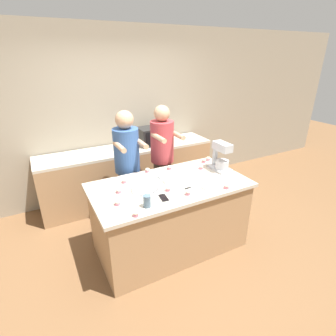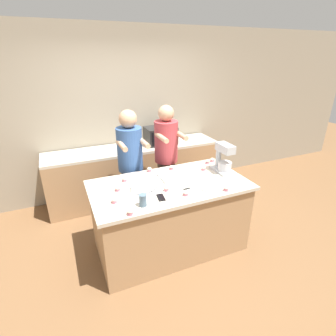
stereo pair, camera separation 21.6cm
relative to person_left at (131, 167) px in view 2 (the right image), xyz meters
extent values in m
plane|color=brown|center=(0.26, -0.70, -0.87)|extent=(16.00, 16.00, 0.00)
cube|color=gray|center=(0.26, 1.06, 0.48)|extent=(10.00, 0.06, 2.70)
cube|color=#A87F56|center=(0.26, -0.70, -0.44)|extent=(1.74, 0.91, 0.85)
cube|color=beige|center=(0.26, -0.70, 0.00)|extent=(1.82, 0.96, 0.04)
cube|color=#A87F56|center=(0.26, 0.71, -0.44)|extent=(2.80, 0.60, 0.85)
cube|color=beige|center=(0.26, 0.71, 0.01)|extent=(2.80, 0.60, 0.04)
cylinder|color=#232328|center=(0.00, 0.00, -0.45)|extent=(0.26, 0.26, 0.83)
cylinder|color=#335693|center=(0.00, 0.00, 0.25)|extent=(0.33, 0.33, 0.58)
sphere|color=tan|center=(0.00, 0.00, 0.66)|extent=(0.23, 0.23, 0.23)
cylinder|color=tan|center=(-0.14, -0.17, 0.38)|extent=(0.06, 0.34, 0.06)
cylinder|color=tan|center=(0.14, -0.17, 0.38)|extent=(0.06, 0.34, 0.06)
cylinder|color=brown|center=(0.52, 0.00, -0.43)|extent=(0.25, 0.25, 0.87)
cylinder|color=#A8383D|center=(0.52, 0.00, 0.29)|extent=(0.32, 0.32, 0.57)
sphere|color=tan|center=(0.52, 0.00, 0.69)|extent=(0.21, 0.21, 0.21)
cylinder|color=tan|center=(0.38, -0.17, 0.42)|extent=(0.06, 0.34, 0.06)
cylinder|color=tan|center=(0.66, -0.17, 0.42)|extent=(0.06, 0.34, 0.06)
cube|color=#B2B7BC|center=(1.03, -0.65, 0.04)|extent=(0.20, 0.30, 0.03)
cylinder|color=#B2B7BC|center=(1.03, -0.53, 0.17)|extent=(0.07, 0.07, 0.24)
cube|color=#B2B7BC|center=(1.03, -0.66, 0.34)|extent=(0.13, 0.26, 0.10)
cylinder|color=#BCBCC1|center=(1.03, -0.68, 0.11)|extent=(0.17, 0.17, 0.11)
cone|color=#BCBCC1|center=(-0.03, -0.74, 0.09)|extent=(0.29, 0.29, 0.13)
torus|color=#BCBCC1|center=(-0.03, -0.74, 0.15)|extent=(0.30, 0.30, 0.01)
cube|color=silver|center=(0.39, -0.56, 0.03)|extent=(0.37, 0.27, 0.02)
cube|color=white|center=(0.39, -0.56, 0.05)|extent=(0.30, 0.21, 0.02)
cube|color=black|center=(0.72, 0.71, 0.17)|extent=(0.50, 0.34, 0.28)
cube|color=black|center=(0.67, 0.54, 0.17)|extent=(0.34, 0.01, 0.23)
cube|color=#2D2D2D|center=(0.90, 0.54, 0.17)|extent=(0.10, 0.01, 0.23)
cube|color=black|center=(0.05, -0.96, 0.03)|extent=(0.09, 0.15, 0.01)
cube|color=black|center=(0.05, -0.96, 0.03)|extent=(0.08, 0.14, 0.00)
cylinder|color=slate|center=(-0.17, -1.03, 0.09)|extent=(0.08, 0.08, 0.12)
cylinder|color=white|center=(0.63, -0.99, 0.03)|extent=(0.21, 0.21, 0.02)
cube|color=#BCBCC1|center=(0.49, -0.89, 0.03)|extent=(0.14, 0.03, 0.01)
cube|color=black|center=(0.38, -0.90, 0.03)|extent=(0.08, 0.02, 0.01)
cylinder|color=#D17084|center=(-0.42, -0.86, 0.04)|extent=(0.05, 0.05, 0.03)
ellipsoid|color=beige|center=(-0.42, -0.86, 0.06)|extent=(0.06, 0.06, 0.03)
cylinder|color=#D17084|center=(0.76, -1.10, 0.04)|extent=(0.05, 0.05, 0.03)
ellipsoid|color=beige|center=(0.76, -1.10, 0.06)|extent=(0.06, 0.06, 0.03)
cylinder|color=#D17084|center=(0.17, -0.28, 0.04)|extent=(0.05, 0.05, 0.03)
ellipsoid|color=beige|center=(0.17, -0.28, 0.06)|extent=(0.06, 0.06, 0.03)
cylinder|color=#D17084|center=(0.31, -1.02, 0.04)|extent=(0.05, 0.05, 0.03)
ellipsoid|color=beige|center=(0.31, -1.02, 0.06)|extent=(0.06, 0.06, 0.03)
cylinder|color=#D17084|center=(-0.20, -0.43, 0.04)|extent=(0.05, 0.05, 0.03)
ellipsoid|color=beige|center=(-0.20, -0.43, 0.06)|extent=(0.06, 0.06, 0.03)
cylinder|color=#D17084|center=(-0.33, -0.63, 0.04)|extent=(0.05, 0.05, 0.03)
ellipsoid|color=beige|center=(-0.33, -0.63, 0.06)|extent=(0.06, 0.06, 0.03)
cylinder|color=#D17084|center=(-0.33, -1.14, 0.04)|extent=(0.05, 0.05, 0.03)
ellipsoid|color=beige|center=(-0.33, -1.14, 0.06)|extent=(0.06, 0.06, 0.03)
cylinder|color=#D17084|center=(0.82, -0.52, 0.04)|extent=(0.05, 0.05, 0.03)
ellipsoid|color=beige|center=(0.82, -0.52, 0.06)|extent=(0.06, 0.06, 0.03)
cylinder|color=#D17084|center=(0.99, -0.35, 0.04)|extent=(0.05, 0.05, 0.03)
ellipsoid|color=beige|center=(0.99, -0.35, 0.06)|extent=(0.06, 0.06, 0.03)
cylinder|color=#D17084|center=(0.16, -0.84, 0.04)|extent=(0.05, 0.05, 0.03)
ellipsoid|color=beige|center=(0.16, -0.84, 0.06)|extent=(0.06, 0.06, 0.03)
cylinder|color=#D17084|center=(1.08, -0.32, 0.04)|extent=(0.05, 0.05, 0.03)
ellipsoid|color=beige|center=(1.08, -0.32, 0.06)|extent=(0.06, 0.06, 0.03)
cylinder|color=#D17084|center=(0.45, -0.34, 0.04)|extent=(0.05, 0.05, 0.03)
ellipsoid|color=beige|center=(0.45, -0.34, 0.06)|extent=(0.06, 0.06, 0.03)
camera|label=1|loc=(-1.03, -3.08, 1.40)|focal=28.00mm
camera|label=2|loc=(-0.83, -3.17, 1.40)|focal=28.00mm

